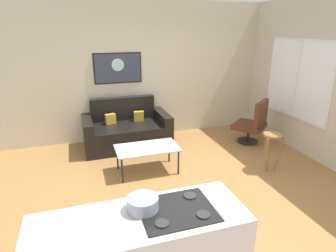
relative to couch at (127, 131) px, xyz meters
The scene contains 10 objects.
ground 2.02m from the couch, 75.02° to the right, with size 6.40×6.40×0.04m, color #A1713D.
back_wall 1.31m from the couch, 43.86° to the left, with size 6.40×0.05×2.80m, color beige.
right_wall 3.70m from the couch, 27.41° to the right, with size 0.05×6.40×2.80m, color beige.
couch is the anchor object (origin of this frame).
coffee_table 1.22m from the couch, 83.97° to the right, with size 1.02×0.58×0.44m.
armchair 2.57m from the couch, 15.14° to the right, with size 0.82×0.81×0.91m.
bar_stool 2.76m from the couch, 40.41° to the right, with size 0.35×0.35×0.65m.
mixing_bowl 3.52m from the couch, 97.41° to the right, with size 0.26×0.26×0.12m.
wall_painting 1.28m from the couch, 94.70° to the left, with size 0.96×0.03×0.61m.
window 3.43m from the couch, 18.35° to the right, with size 0.03×1.63×1.48m.
Camera 1 is at (-1.38, -3.46, 2.31)m, focal length 30.63 mm.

